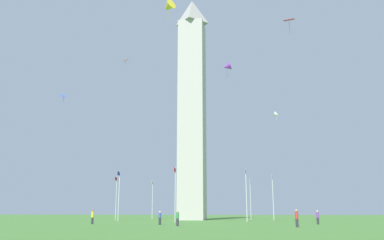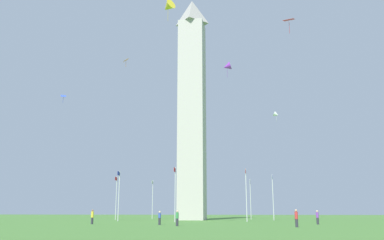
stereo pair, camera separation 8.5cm
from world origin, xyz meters
TOP-DOWN VIEW (x-y plane):
  - ground_plane at (0.00, 0.00)m, footprint 260.00×260.00m
  - obelisk_monument at (0.00, 0.00)m, footprint 4.88×4.88m
  - flagpole_n at (14.85, 0.00)m, footprint 1.12×0.14m
  - flagpole_ne at (10.52, 10.46)m, footprint 1.12×0.14m
  - flagpole_e at (0.06, 14.79)m, footprint 1.12×0.14m
  - flagpole_se at (-10.40, 10.46)m, footprint 1.12×0.14m
  - flagpole_s at (-14.73, 0.00)m, footprint 1.12×0.14m
  - flagpole_sw at (-10.40, -10.46)m, footprint 1.12×0.14m
  - flagpole_w at (0.06, -14.79)m, footprint 1.12×0.14m
  - flagpole_nw at (10.52, -10.46)m, footprint 1.12×0.14m
  - person_yellow_shirt at (26.13, -8.10)m, footprint 0.32×0.32m
  - person_red_shirt at (32.15, 16.26)m, footprint 0.32×0.32m
  - person_purple_shirt at (22.64, 19.47)m, footprint 0.32×0.32m
  - person_green_shirt at (31.03, 3.78)m, footprint 0.32×0.32m
  - person_blue_shirt at (27.50, 0.91)m, footprint 0.32×0.32m
  - kite_orange_diamond at (8.22, -10.95)m, footprint 1.25×1.21m
  - kite_red_diamond at (20.65, 17.63)m, footprint 1.79×1.84m
  - kite_yellow_delta at (27.53, 1.57)m, footprint 2.19×2.27m
  - kite_purple_delta at (4.09, 7.36)m, footprint 1.57×1.76m
  - kite_blue_diamond at (18.49, -17.33)m, footprint 0.99×1.04m
  - kite_white_delta at (8.44, 15.73)m, footprint 0.97×1.15m

SIDE VIEW (x-z plane):
  - ground_plane at x=0.00m, z-range 0.00..0.00m
  - person_blue_shirt at x=27.50m, z-range -0.01..1.59m
  - person_green_shirt at x=31.03m, z-range -0.01..1.67m
  - person_purple_shirt at x=22.64m, z-range -0.01..1.68m
  - person_red_shirt at x=32.15m, z-range 0.00..1.75m
  - person_yellow_shirt at x=26.13m, z-range 0.00..1.78m
  - flagpole_n at x=14.85m, z-range 0.39..8.55m
  - flagpole_ne at x=10.52m, z-range 0.39..8.55m
  - flagpole_e at x=0.06m, z-range 0.39..8.55m
  - flagpole_se at x=-10.40m, z-range 0.39..8.55m
  - flagpole_s at x=-14.73m, z-range 0.39..8.55m
  - flagpole_sw at x=-10.40m, z-range 0.39..8.55m
  - flagpole_w at x=0.06m, z-range 0.39..8.55m
  - flagpole_nw at x=10.52m, z-range 0.39..8.55m
  - kite_white_delta at x=8.44m, z-range 16.45..18.16m
  - kite_blue_diamond at x=18.49m, z-range 18.54..19.92m
  - obelisk_monument at x=0.00m, z-range 0.00..44.34m
  - kite_purple_delta at x=4.09m, z-range 26.39..29.39m
  - kite_yellow_delta at x=27.53m, z-range 26.55..29.51m
  - kite_red_diamond at x=20.65m, z-range 26.95..29.32m
  - kite_orange_diamond at x=8.22m, z-range 27.93..29.58m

